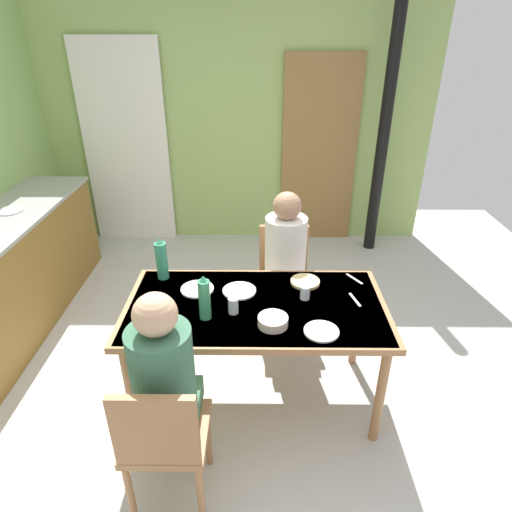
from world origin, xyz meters
The scene contains 23 objects.
ground_plane centered at (0.00, 0.00, 0.00)m, with size 6.72×6.72×0.00m, color #BABAB5.
wall_back centered at (0.00, 2.59, 1.28)m, with size 4.26×0.10×2.55m, color #98B864.
door_wooden centered at (0.95, 2.51, 1.00)m, with size 0.80×0.05×2.00m, color olive.
stove_pipe_column centered at (1.54, 2.24, 1.28)m, with size 0.12×0.12×2.55m, color black.
curtain_panel centered at (-1.13, 2.49, 1.07)m, with size 0.90×0.03×2.14m, color white.
kitchen_counter centered at (-1.70, 0.66, 0.45)m, with size 0.61×2.60×0.91m.
dining_table centered at (0.29, -0.02, 0.67)m, with size 1.57×0.82×0.74m.
chair_near_diner centered at (-0.14, -0.78, 0.50)m, with size 0.40×0.40×0.87m.
chair_far_diner centered at (0.50, 0.74, 0.50)m, with size 0.40×0.40×0.87m.
person_near_diner centered at (-0.14, -0.65, 0.78)m, with size 0.30×0.37×0.77m.
person_far_diner centered at (0.50, 0.61, 0.78)m, with size 0.30×0.37×0.77m.
water_bottle_green_near centered at (0.00, -0.15, 0.87)m, with size 0.07×0.07×0.28m.
water_bottle_green_far centered at (-0.33, 0.29, 0.87)m, with size 0.08×0.08×0.29m.
serving_bowl_center centered at (0.38, -0.22, 0.77)m, with size 0.17×0.17×0.06m, color beige.
dinner_plate_near_left centered at (0.18, 0.12, 0.74)m, with size 0.21×0.21×0.01m, color white.
dinner_plate_near_right centered at (0.65, -0.28, 0.74)m, with size 0.19×0.19×0.01m, color white.
dinner_plate_far_center centered at (-0.09, 0.14, 0.74)m, with size 0.21×0.21×0.01m, color white.
drinking_glass_by_near_diner centered at (0.59, 0.05, 0.78)m, with size 0.06×0.06×0.09m, color silver.
drinking_glass_by_far_diner centered at (0.16, -0.10, 0.79)m, with size 0.06×0.06×0.10m, color silver.
bread_plate_sliced centered at (0.60, 0.23, 0.75)m, with size 0.19×0.19×0.02m, color #DBB77A.
cutlery_knife_near centered at (0.89, 0.03, 0.74)m, with size 0.15×0.02×0.00m, color silver.
cutlery_fork_near centered at (-0.29, -0.24, 0.74)m, with size 0.15×0.02×0.00m, color silver.
cutlery_knife_far centered at (0.94, 0.28, 0.74)m, with size 0.15×0.02×0.00m, color silver.
Camera 1 is at (0.31, -2.20, 2.22)m, focal length 30.64 mm.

